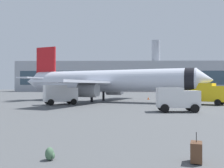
{
  "coord_description": "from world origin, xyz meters",
  "views": [
    {
      "loc": [
        -0.11,
        -3.17,
        2.77
      ],
      "look_at": [
        -0.72,
        24.58,
        3.0
      ],
      "focal_mm": 39.9,
      "sensor_mm": 36.0,
      "label": 1
    }
  ],
  "objects": [
    {
      "name": "service_truck",
      "position": [
        -8.69,
        33.81,
        1.61
      ],
      "size": [
        5.28,
        4.18,
        2.9
      ],
      "color": "white",
      "rests_on": "ground"
    },
    {
      "name": "safety_cone_near",
      "position": [
        7.41,
        42.73,
        0.38
      ],
      "size": [
        0.44,
        0.44,
        0.76
      ],
      "color": "#F2590C",
      "rests_on": "ground"
    },
    {
      "name": "safety_cone_far",
      "position": [
        9.41,
        36.86,
        0.4
      ],
      "size": [
        0.44,
        0.44,
        0.81
      ],
      "color": "#F2590C",
      "rests_on": "ground"
    },
    {
      "name": "airplane_at_gate",
      "position": [
        -2.01,
        41.05,
        3.66
      ],
      "size": [
        34.38,
        31.51,
        10.5
      ],
      "color": "silver",
      "rests_on": "ground"
    },
    {
      "name": "safety_cone_outer",
      "position": [
        6.26,
        48.15,
        0.32
      ],
      "size": [
        0.44,
        0.44,
        0.65
      ],
      "color": "#F2590C",
      "rests_on": "ground"
    },
    {
      "name": "rolling_suitcase",
      "position": [
        2.74,
        5.89,
        0.39
      ],
      "size": [
        0.58,
        0.73,
        1.1
      ],
      "color": "brown",
      "rests_on": "ground"
    },
    {
      "name": "traveller_backpack",
      "position": [
        -2.64,
        6.08,
        0.23
      ],
      "size": [
        0.36,
        0.4,
        0.48
      ],
      "color": "#476B4C",
      "rests_on": "ground"
    },
    {
      "name": "fuel_truck",
      "position": [
        13.01,
        34.61,
        1.77
      ],
      "size": [
        6.29,
        5.41,
        3.2
      ],
      "color": "yellow",
      "rests_on": "ground"
    },
    {
      "name": "cargo_van",
      "position": [
        6.29,
        23.7,
        1.45
      ],
      "size": [
        4.43,
        2.38,
        2.6
      ],
      "color": "white",
      "rests_on": "ground"
    },
    {
      "name": "terminal_building",
      "position": [
        4.21,
        129.45,
        7.65
      ],
      "size": [
        109.73,
        23.01,
        27.14
      ],
      "color": "#9EA3AD",
      "rests_on": "ground"
    },
    {
      "name": "safety_cone_mid",
      "position": [
        -8.83,
        43.86,
        0.35
      ],
      "size": [
        0.44,
        0.44,
        0.71
      ],
      "color": "#F2590C",
      "rests_on": "ground"
    }
  ]
}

